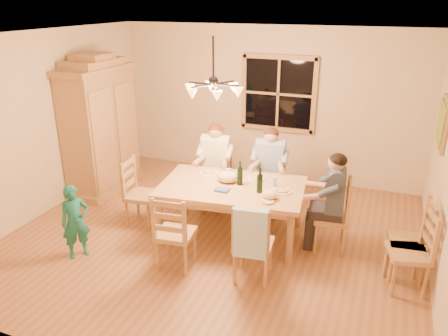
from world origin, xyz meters
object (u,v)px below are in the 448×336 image
at_px(chair_far_left, 216,187).
at_px(chair_far_right, 269,192).
at_px(adult_slate_man, 334,190).
at_px(chair_end_left, 143,205).
at_px(adult_woman, 216,155).
at_px(chair_spare_front, 406,265).
at_px(chandelier, 213,88).
at_px(wine_bottle_a, 240,173).
at_px(chair_near_left, 176,244).
at_px(wine_bottle_b, 260,181).
at_px(dining_table, 232,192).
at_px(armoire, 101,130).
at_px(child, 75,222).
at_px(chair_end_right, 330,228).
at_px(chair_spare_back, 406,253).
at_px(adult_plaid_man, 270,160).
at_px(chair_near_right, 253,255).

height_order(chair_far_left, chair_far_right, same).
bearing_deg(adult_slate_man, chair_end_left, 90.00).
distance_m(adult_woman, chair_spare_front, 3.14).
height_order(chandelier, wine_bottle_a, chandelier).
xyz_separation_m(chair_far_right, wine_bottle_a, (-0.18, -0.88, 0.62)).
height_order(chair_far_left, chair_near_left, same).
height_order(wine_bottle_b, chair_spare_front, wine_bottle_b).
distance_m(chair_end_left, adult_woman, 1.36).
relative_size(chair_end_left, chair_spare_front, 1.00).
height_order(dining_table, wine_bottle_b, wine_bottle_b).
relative_size(chandelier, armoire, 0.33).
height_order(armoire, child, armoire).
bearing_deg(chair_end_left, chair_end_right, 90.00).
bearing_deg(chair_spare_back, chair_far_left, 64.11).
distance_m(chair_near_left, chair_end_right, 2.03).
distance_m(chair_far_left, wine_bottle_a, 1.20).
bearing_deg(chair_far_right, wine_bottle_a, 72.13).
height_order(chair_far_left, adult_plaid_man, adult_plaid_man).
xyz_separation_m(chair_far_left, chair_spare_back, (2.83, -1.00, 0.00)).
bearing_deg(chair_end_right, wine_bottle_b, 97.64).
relative_size(chair_far_left, adult_slate_man, 1.13).
height_order(chair_near_right, adult_woman, adult_woman).
relative_size(chair_far_right, wine_bottle_a, 3.00).
bearing_deg(adult_plaid_man, dining_table, 67.62).
height_order(dining_table, chair_spare_back, chair_spare_back).
relative_size(armoire, adult_plaid_man, 2.63).
bearing_deg(chair_end_left, chandelier, 84.50).
relative_size(chair_near_right, chair_spare_back, 1.00).
height_order(chair_end_right, chair_spare_back, same).
relative_size(chair_far_left, chair_end_right, 1.00).
xyz_separation_m(chair_far_right, chair_spare_front, (1.98, -1.34, 0.00)).
relative_size(chair_end_left, adult_plaid_man, 1.13).
xyz_separation_m(chair_end_right, chair_spare_back, (0.93, -0.30, 0.00)).
bearing_deg(chair_spare_front, chair_near_left, 87.17).
bearing_deg(adult_woman, armoire, -3.92).
relative_size(chair_far_right, wine_bottle_b, 3.00).
relative_size(armoire, chair_end_left, 2.32).
bearing_deg(child, adult_plaid_man, -3.67).
xyz_separation_m(chair_far_right, wine_bottle_b, (0.14, -1.02, 0.62)).
bearing_deg(chair_spare_front, wine_bottle_a, 63.10).
height_order(chair_far_right, wine_bottle_b, wine_bottle_b).
relative_size(dining_table, child, 2.10).
bearing_deg(chair_near_right, adult_woman, 117.90).
distance_m(chair_far_right, chair_near_right, 1.81).
bearing_deg(adult_woman, chair_end_right, 153.43).
relative_size(chair_far_left, chair_near_right, 1.00).
distance_m(dining_table, wine_bottle_b, 0.49).
xyz_separation_m(chair_far_left, chair_end_left, (-0.74, -1.00, 0.00)).
distance_m(armoire, chair_far_left, 2.18).
relative_size(chair_end_left, chair_spare_back, 1.00).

